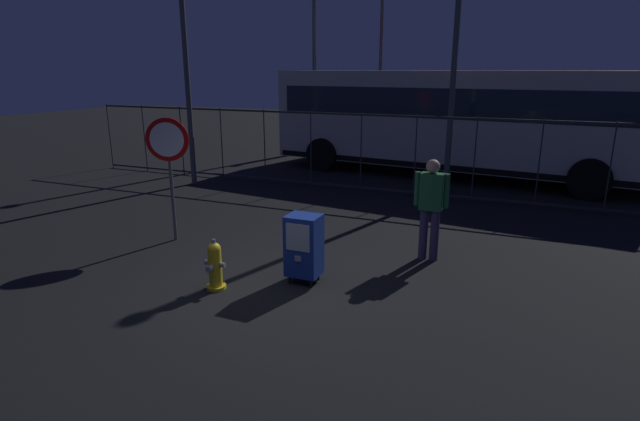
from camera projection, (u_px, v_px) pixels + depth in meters
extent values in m
plane|color=black|center=(268.00, 290.00, 7.11)|extent=(60.00, 60.00, 0.00)
cylinder|color=yellow|center=(216.00, 287.00, 7.16)|extent=(0.28, 0.28, 0.05)
cylinder|color=yellow|center=(215.00, 267.00, 7.08)|extent=(0.19, 0.19, 0.55)
sphere|color=yellow|center=(214.00, 249.00, 7.01)|extent=(0.19, 0.19, 0.19)
cylinder|color=gray|center=(214.00, 241.00, 6.97)|extent=(0.06, 0.06, 0.05)
cylinder|color=gray|center=(210.00, 269.00, 6.95)|extent=(0.09, 0.08, 0.09)
cylinder|color=gray|center=(207.00, 262.00, 7.12)|extent=(0.07, 0.07, 0.07)
cylinder|color=gray|center=(223.00, 265.00, 7.02)|extent=(0.07, 0.07, 0.07)
cylinder|color=black|center=(290.00, 279.00, 7.33)|extent=(0.04, 0.04, 0.12)
cylinder|color=black|center=(311.00, 283.00, 7.20)|extent=(0.04, 0.04, 0.12)
cylinder|color=black|center=(298.00, 273.00, 7.57)|extent=(0.04, 0.04, 0.12)
cylinder|color=black|center=(318.00, 276.00, 7.45)|extent=(0.04, 0.04, 0.12)
cube|color=navy|center=(304.00, 245.00, 7.25)|extent=(0.48, 0.40, 0.90)
cube|color=#B2B7BF|center=(298.00, 238.00, 7.02)|extent=(0.36, 0.01, 0.40)
cube|color=gray|center=(298.00, 259.00, 7.10)|extent=(0.10, 0.02, 0.08)
cylinder|color=#4C4F54|center=(171.00, 181.00, 8.93)|extent=(0.06, 0.06, 2.20)
cylinder|color=red|center=(167.00, 140.00, 8.71)|extent=(0.71, 0.31, 0.76)
cylinder|color=white|center=(167.00, 140.00, 8.70)|extent=(0.56, 0.23, 0.60)
cylinder|color=#382D51|center=(423.00, 234.00, 8.20)|extent=(0.14, 0.14, 0.85)
cylinder|color=#382D51|center=(434.00, 235.00, 8.13)|extent=(0.14, 0.14, 0.85)
cube|color=#1E5933|center=(432.00, 192.00, 7.97)|extent=(0.36, 0.20, 0.60)
sphere|color=tan|center=(433.00, 166.00, 7.86)|extent=(0.22, 0.22, 0.22)
cylinder|color=#1E5933|center=(417.00, 189.00, 8.04)|extent=(0.09, 0.09, 0.55)
cylinder|color=#1E5933|center=(446.00, 191.00, 7.87)|extent=(0.09, 0.09, 0.55)
cube|color=#2D2D33|center=(389.00, 116.00, 12.12)|extent=(18.00, 0.04, 0.05)
cube|color=#2D2D33|center=(386.00, 190.00, 12.62)|extent=(18.00, 0.04, 0.05)
cylinder|color=#2D2D33|center=(110.00, 136.00, 15.73)|extent=(0.03, 0.03, 2.00)
cylinder|color=#2D2D33|center=(145.00, 139.00, 15.21)|extent=(0.03, 0.03, 2.00)
cylinder|color=#2D2D33|center=(182.00, 141.00, 14.70)|extent=(0.03, 0.03, 2.00)
cylinder|color=#2D2D33|center=(222.00, 144.00, 14.18)|extent=(0.03, 0.03, 2.00)
cylinder|color=#2D2D33|center=(265.00, 146.00, 13.66)|extent=(0.03, 0.03, 2.00)
cylinder|color=#2D2D33|center=(311.00, 149.00, 13.15)|extent=(0.03, 0.03, 2.00)
cylinder|color=#2D2D33|center=(361.00, 153.00, 12.63)|extent=(0.03, 0.03, 2.00)
cylinder|color=#2D2D33|center=(415.00, 156.00, 12.12)|extent=(0.03, 0.03, 2.00)
cylinder|color=#2D2D33|center=(474.00, 160.00, 11.60)|extent=(0.03, 0.03, 2.00)
cylinder|color=#2D2D33|center=(539.00, 164.00, 11.08)|extent=(0.03, 0.03, 2.00)
cylinder|color=#2D2D33|center=(610.00, 169.00, 10.57)|extent=(0.03, 0.03, 2.00)
cube|color=beige|center=(454.00, 118.00, 14.43)|extent=(10.72, 3.71, 2.65)
cube|color=#1E2838|center=(455.00, 101.00, 14.30)|extent=(10.10, 3.66, 0.80)
cube|color=black|center=(451.00, 160.00, 14.76)|extent=(10.51, 3.70, 0.16)
cylinder|color=black|center=(590.00, 179.00, 11.96)|extent=(1.03, 0.40, 1.00)
cylinder|color=black|center=(593.00, 163.00, 14.06)|extent=(1.03, 0.40, 1.00)
cylinder|color=black|center=(322.00, 154.00, 15.44)|extent=(1.03, 0.40, 1.00)
cylinder|color=black|center=(357.00, 144.00, 17.54)|extent=(1.03, 0.40, 1.00)
cube|color=red|center=(569.00, 112.00, 16.46)|extent=(10.72, 3.74, 2.65)
cube|color=#1E2838|center=(571.00, 97.00, 16.33)|extent=(10.10, 3.68, 0.80)
cube|color=black|center=(564.00, 149.00, 16.80)|extent=(10.52, 3.72, 0.16)
cylinder|color=black|center=(450.00, 149.00, 16.60)|extent=(1.03, 0.40, 1.00)
cylinder|color=black|center=(452.00, 139.00, 18.91)|extent=(1.03, 0.40, 1.00)
cylinder|color=#4C4F54|center=(455.00, 55.00, 11.74)|extent=(0.14, 0.14, 6.71)
cylinder|color=#4C4F54|center=(380.00, 63.00, 21.67)|extent=(0.14, 0.14, 6.58)
cylinder|color=#4C4F54|center=(314.00, 35.00, 18.30)|extent=(0.14, 0.14, 8.46)
cylinder|color=#4C4F54|center=(185.00, 50.00, 12.82)|extent=(0.14, 0.14, 7.01)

